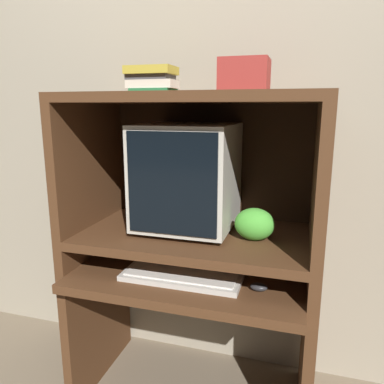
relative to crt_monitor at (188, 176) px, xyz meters
The scene contains 10 objects.
wall_back 0.42m from the crt_monitor, 81.78° to the left, with size 6.00×0.06×2.60m.
desk_base 0.60m from the crt_monitor, 62.85° to the right, with size 0.99×0.62×0.63m.
desk_monitor_shelf 0.26m from the crt_monitor, 40.90° to the right, with size 0.99×0.55×0.14m.
hutch_upper 0.15m from the crt_monitor, ahead, with size 0.99×0.55×0.56m.
crt_monitor is the anchor object (origin of this frame).
keyboard 0.41m from the crt_monitor, 79.93° to the right, with size 0.46×0.16×0.03m.
mouse 0.52m from the crt_monitor, 31.24° to the right, with size 0.06×0.04×0.03m.
snack_bag 0.34m from the crt_monitor, 12.23° to the right, with size 0.15×0.12×0.13m.
book_stack 0.42m from the crt_monitor, behind, with size 0.19×0.14×0.11m.
storage_box 0.45m from the crt_monitor, ahead, with size 0.18×0.15×0.13m.
Camera 1 is at (0.42, -1.15, 1.28)m, focal length 35.00 mm.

